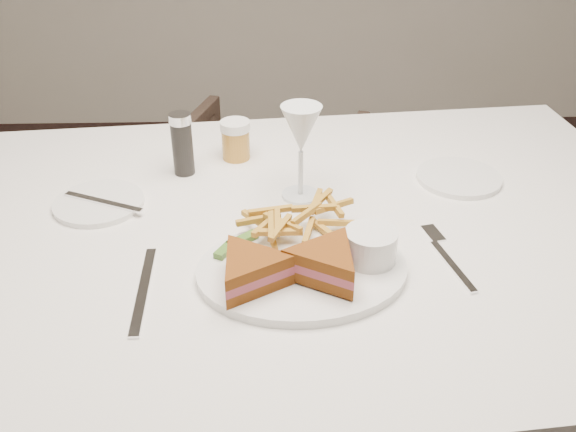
# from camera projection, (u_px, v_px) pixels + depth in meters

# --- Properties ---
(table) EXTENTS (1.46, 1.05, 0.75)m
(table) POSITION_uv_depth(u_px,v_px,m) (287.00, 383.00, 1.29)
(table) COLOR white
(table) RESTS_ON ground
(chair_far) EXTENTS (0.70, 0.68, 0.59)m
(chair_far) POSITION_uv_depth(u_px,v_px,m) (265.00, 198.00, 2.08)
(chair_far) COLOR #46352B
(chair_far) RESTS_ON ground
(table_setting) EXTENTS (0.83, 0.58, 0.18)m
(table_setting) POSITION_uv_depth(u_px,v_px,m) (291.00, 221.00, 1.03)
(table_setting) COLOR white
(table_setting) RESTS_ON table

